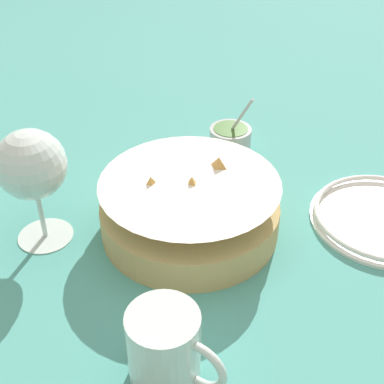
{
  "coord_description": "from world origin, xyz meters",
  "views": [
    {
      "loc": [
        0.32,
        -0.48,
        0.49
      ],
      "look_at": [
        0.0,
        0.01,
        0.07
      ],
      "focal_mm": 50.0,
      "sensor_mm": 36.0,
      "label": 1
    }
  ],
  "objects_px": {
    "sauce_cup": "(230,138)",
    "wine_glass": "(31,168)",
    "beer_mug": "(165,350)",
    "food_basket": "(192,209)",
    "side_plate": "(384,217)"
  },
  "relations": [
    {
      "from": "beer_mug",
      "to": "side_plate",
      "type": "xyz_separation_m",
      "value": [
        0.12,
        0.38,
        -0.03
      ]
    },
    {
      "from": "side_plate",
      "to": "food_basket",
      "type": "bearing_deg",
      "value": -143.21
    },
    {
      "from": "food_basket",
      "to": "sauce_cup",
      "type": "relative_size",
      "value": 2.27
    },
    {
      "from": "sauce_cup",
      "to": "side_plate",
      "type": "relative_size",
      "value": 0.52
    },
    {
      "from": "food_basket",
      "to": "beer_mug",
      "type": "height_order",
      "value": "food_basket"
    },
    {
      "from": "sauce_cup",
      "to": "beer_mug",
      "type": "xyz_separation_m",
      "value": [
        0.17,
        -0.43,
        0.02
      ]
    },
    {
      "from": "beer_mug",
      "to": "sauce_cup",
      "type": "bearing_deg",
      "value": 111.3
    },
    {
      "from": "sauce_cup",
      "to": "wine_glass",
      "type": "height_order",
      "value": "wine_glass"
    },
    {
      "from": "food_basket",
      "to": "beer_mug",
      "type": "relative_size",
      "value": 2.22
    },
    {
      "from": "wine_glass",
      "to": "side_plate",
      "type": "distance_m",
      "value": 0.5
    },
    {
      "from": "food_basket",
      "to": "beer_mug",
      "type": "xyz_separation_m",
      "value": [
        0.11,
        -0.22,
        0.0
      ]
    },
    {
      "from": "wine_glass",
      "to": "sauce_cup",
      "type": "bearing_deg",
      "value": 73.08
    },
    {
      "from": "beer_mug",
      "to": "food_basket",
      "type": "bearing_deg",
      "value": 116.31
    },
    {
      "from": "sauce_cup",
      "to": "beer_mug",
      "type": "bearing_deg",
      "value": -68.7
    },
    {
      "from": "sauce_cup",
      "to": "side_plate",
      "type": "distance_m",
      "value": 0.29
    }
  ]
}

